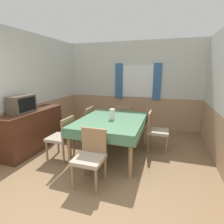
# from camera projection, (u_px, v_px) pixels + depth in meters

# --- Properties ---
(ground_plane) EXTENTS (16.00, 16.00, 0.00)m
(ground_plane) POSITION_uv_depth(u_px,v_px,m) (67.00, 219.00, 2.11)
(ground_plane) COLOR #846647
(wall_back) EXTENTS (4.41, 0.09, 2.60)m
(wall_back) POSITION_uv_depth(u_px,v_px,m) (133.00, 85.00, 5.35)
(wall_back) COLOR silver
(wall_back) RESTS_ON ground_plane
(wall_left) EXTENTS (0.05, 4.20, 2.60)m
(wall_left) POSITION_uv_depth(u_px,v_px,m) (33.00, 90.00, 4.18)
(wall_left) COLOR silver
(wall_left) RESTS_ON ground_plane
(dining_table) EXTENTS (1.32, 1.68, 0.77)m
(dining_table) POSITION_uv_depth(u_px,v_px,m) (112.00, 124.00, 3.63)
(dining_table) COLOR #4C7A56
(dining_table) RESTS_ON ground_plane
(chair_right_far) EXTENTS (0.44, 0.44, 0.87)m
(chair_right_far) POSITION_uv_depth(u_px,v_px,m) (155.00, 129.00, 3.88)
(chair_right_far) COLOR #93704C
(chair_right_far) RESTS_ON ground_plane
(chair_left_far) EXTENTS (0.44, 0.44, 0.87)m
(chair_left_far) POSITION_uv_depth(u_px,v_px,m) (85.00, 122.00, 4.40)
(chair_left_far) COLOR #93704C
(chair_left_far) RESTS_ON ground_plane
(chair_head_window) EXTENTS (0.44, 0.44, 0.87)m
(chair_head_window) POSITION_uv_depth(u_px,v_px,m) (124.00, 120.00, 4.65)
(chair_head_window) COLOR #93704C
(chair_head_window) RESTS_ON ground_plane
(chair_left_near) EXTENTS (0.44, 0.44, 0.87)m
(chair_left_near) POSITION_uv_depth(u_px,v_px,m) (63.00, 136.00, 3.47)
(chair_left_near) COLOR #93704C
(chair_left_near) RESTS_ON ground_plane
(chair_head_near) EXTENTS (0.44, 0.44, 0.87)m
(chair_head_near) POSITION_uv_depth(u_px,v_px,m) (91.00, 155.00, 2.71)
(chair_head_near) COLOR #93704C
(chair_head_near) RESTS_ON ground_plane
(sideboard) EXTENTS (0.46, 1.58, 0.90)m
(sideboard) POSITION_uv_depth(u_px,v_px,m) (33.00, 130.00, 3.92)
(sideboard) COLOR #4C2819
(sideboard) RESTS_ON ground_plane
(tv) EXTENTS (0.29, 0.53, 0.36)m
(tv) POSITION_uv_depth(u_px,v_px,m) (22.00, 104.00, 3.57)
(tv) COLOR #51473D
(tv) RESTS_ON sideboard
(vase) EXTENTS (0.11, 0.11, 0.22)m
(vase) POSITION_uv_depth(u_px,v_px,m) (112.00, 114.00, 3.57)
(vase) COLOR silver
(vase) RESTS_ON dining_table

